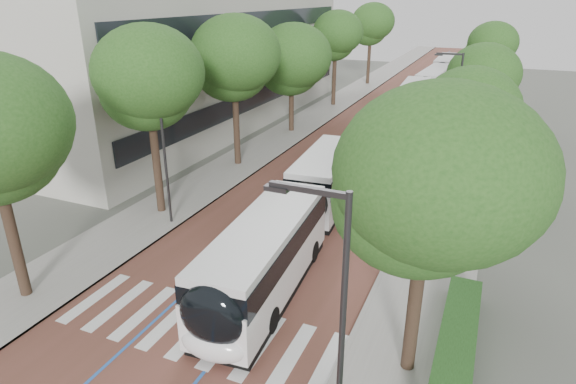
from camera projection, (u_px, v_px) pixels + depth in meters
ground at (179, 344)px, 17.12m from camera, size 160.00×160.00×0.00m
road at (400, 111)px, 51.07m from camera, size 11.00×140.00×0.02m
sidewalk_left at (333, 105)px, 53.80m from camera, size 4.00×140.00×0.12m
sidewalk_right at (475, 117)px, 48.31m from camera, size 4.00×140.00×0.12m
kerb_left at (349, 106)px, 53.10m from camera, size 0.20×140.00×0.14m
kerb_right at (455, 116)px, 49.00m from camera, size 0.20×140.00×0.14m
zebra_crossing at (199, 328)px, 17.89m from camera, size 10.55×3.60×0.01m
lane_line_left at (385, 110)px, 51.65m from camera, size 0.12×126.00×0.01m
lane_line_right at (415, 113)px, 50.48m from camera, size 0.12×126.00×0.01m
office_building at (175, 46)px, 45.35m from camera, size 18.11×40.00×14.00m
streetlight_near at (334, 332)px, 10.31m from camera, size 1.82×0.20×8.00m
streetlight_far at (454, 105)px, 31.54m from camera, size 1.82×0.20×8.00m
lamp_post_left at (164, 151)px, 24.57m from camera, size 0.14×0.14×8.00m
trees_left at (272, 57)px, 37.73m from camera, size 6.49×60.77×10.02m
trees_right at (471, 94)px, 28.56m from camera, size 5.94×47.45×8.95m
lead_bus at (295, 219)px, 22.84m from camera, size 3.80×18.53×3.20m
bus_queued_0 at (383, 137)px, 36.08m from camera, size 2.72×12.44×3.20m
bus_queued_1 at (411, 102)px, 47.72m from camera, size 3.20×12.52×3.20m
bus_queued_2 at (434, 83)px, 58.15m from camera, size 3.13×12.51×3.20m
bus_queued_3 at (445, 68)px, 69.39m from camera, size 2.73×12.44×3.20m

